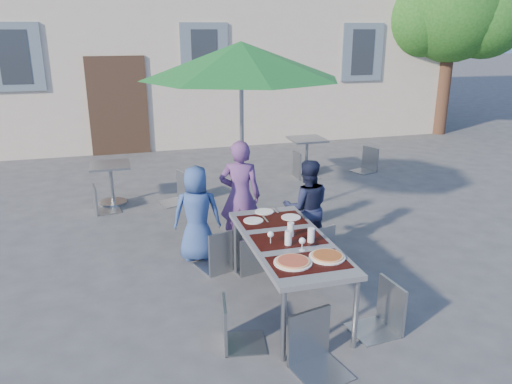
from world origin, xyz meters
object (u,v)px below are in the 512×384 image
object	(u,v)px
pizza_near_left	(293,262)
chair_1	(251,232)
chair_3	(235,298)
patio_umbrella	(241,62)
cafe_table_1	(307,150)
bg_chair_l_1	(302,149)
chair_2	(316,221)
bg_chair_r_0	(177,170)
chair_5	(317,310)
bg_chair_l_0	(100,182)
child_2	(307,207)
dining_table	(288,244)
child_0	(197,214)
chair_4	(385,279)
pizza_near_right	(327,256)
child_1	(240,196)
bg_chair_r_1	(368,145)
chair_0	(221,224)
cafe_table_0	(111,178)

from	to	relation	value
pizza_near_left	chair_1	size ratio (longest dim) A/B	0.40
chair_3	patio_umbrella	size ratio (longest dim) A/B	0.32
cafe_table_1	bg_chair_l_1	world-z (taller)	bg_chair_l_1
chair_2	bg_chair_r_0	bearing A→B (deg)	115.32
chair_5	bg_chair_l_0	world-z (taller)	chair_5
child_2	chair_3	size ratio (longest dim) A/B	1.46
pizza_near_left	patio_umbrella	xyz separation A→B (m)	(0.22, 2.68, 1.59)
dining_table	chair_1	bearing A→B (deg)	100.26
dining_table	pizza_near_left	world-z (taller)	pizza_near_left
child_0	chair_4	size ratio (longest dim) A/B	1.30
chair_1	chair_2	distance (m)	0.81
pizza_near_right	bg_chair_r_0	world-z (taller)	bg_chair_r_0
child_1	chair_4	distance (m)	2.36
dining_table	pizza_near_right	world-z (taller)	pizza_near_right
pizza_near_left	bg_chair_r_1	xyz separation A→B (m)	(3.42, 4.99, -0.23)
child_1	patio_umbrella	world-z (taller)	patio_umbrella
chair_0	cafe_table_0	distance (m)	3.10
chair_0	cafe_table_1	bearing A→B (deg)	55.37
pizza_near_left	bg_chair_l_0	xyz separation A→B (m)	(-1.75, 3.98, -0.28)
dining_table	chair_5	distance (m)	1.04
pizza_near_right	bg_chair_r_0	distance (m)	4.20
dining_table	bg_chair_l_0	size ratio (longest dim) A/B	2.19
child_1	bg_chair_r_0	size ratio (longest dim) A/B	1.53
cafe_table_0	child_1	bearing A→B (deg)	-55.28
bg_chair_r_0	chair_2	bearing A→B (deg)	-64.68
child_2	bg_chair_r_0	distance (m)	2.77
chair_4	cafe_table_1	world-z (taller)	chair_4
dining_table	bg_chair_r_0	xyz separation A→B (m)	(-0.67, 3.60, -0.14)
bg_chair_l_1	chair_1	bearing A→B (deg)	-119.38
chair_2	bg_chair_l_1	size ratio (longest dim) A/B	0.99
child_2	cafe_table_0	size ratio (longest dim) A/B	1.83
dining_table	chair_5	size ratio (longest dim) A/B	1.95
child_1	chair_0	bearing A→B (deg)	73.68
chair_2	chair_4	distance (m)	1.50
pizza_near_left	child_0	xyz separation A→B (m)	(-0.56, 1.89, -0.17)
child_0	cafe_table_0	distance (m)	2.66
pizza_near_right	cafe_table_1	world-z (taller)	pizza_near_right
child_2	chair_0	world-z (taller)	child_2
bg_chair_l_0	bg_chair_r_1	bearing A→B (deg)	11.07
bg_chair_l_1	bg_chair_r_1	bearing A→B (deg)	2.70
child_1	chair_0	size ratio (longest dim) A/B	1.45
chair_0	cafe_table_0	world-z (taller)	chair_0
chair_2	chair_5	xyz separation A→B (m)	(-0.75, -1.84, -0.01)
pizza_near_right	bg_chair_r_0	size ratio (longest dim) A/B	0.35
cafe_table_0	bg_chair_r_1	xyz separation A→B (m)	(5.00, 0.64, 0.10)
chair_3	pizza_near_left	bearing A→B (deg)	0.47
patio_umbrella	bg_chair_r_0	world-z (taller)	patio_umbrella
bg_chair_l_0	bg_chair_r_0	distance (m)	1.24
child_1	chair_0	distance (m)	0.66
chair_0	chair_5	world-z (taller)	chair_0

